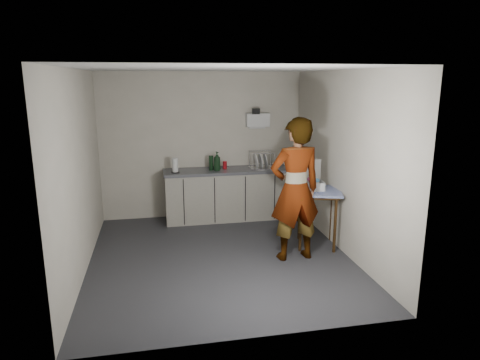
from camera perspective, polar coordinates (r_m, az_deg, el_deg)
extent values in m
plane|color=#2C2C31|center=(6.20, -2.70, -10.20)|extent=(4.00, 4.00, 0.00)
cube|color=beige|center=(7.75, -5.03, 4.58)|extent=(3.60, 0.02, 2.60)
cube|color=beige|center=(6.31, 13.46, 2.26)|extent=(0.02, 4.00, 2.60)
cube|color=beige|center=(5.82, -20.54, 0.85)|extent=(0.02, 4.00, 2.60)
cube|color=white|center=(5.68, -2.99, 14.55)|extent=(3.60, 4.00, 0.01)
cube|color=black|center=(7.81, -1.68, -4.81)|extent=(2.20, 0.52, 0.08)
cube|color=#B0A99D|center=(7.70, -1.70, -2.05)|extent=(2.20, 0.58, 0.86)
cube|color=#464950|center=(7.59, -1.72, 1.26)|extent=(2.24, 0.62, 0.05)
cube|color=black|center=(7.33, -7.50, -2.95)|extent=(0.02, 0.01, 0.80)
cube|color=black|center=(7.38, -3.39, -2.74)|extent=(0.02, 0.01, 0.80)
cube|color=black|center=(7.47, 0.72, -2.52)|extent=(0.01, 0.01, 0.80)
cube|color=black|center=(7.60, 4.63, -2.30)|extent=(0.02, 0.01, 0.80)
cube|color=white|center=(7.79, 2.36, 8.01)|extent=(0.42, 0.16, 0.24)
cube|color=white|center=(7.86, 2.26, 7.03)|extent=(0.30, 0.06, 0.04)
cube|color=black|center=(7.68, 2.15, 9.13)|extent=(0.14, 0.02, 0.10)
cylinder|color=#3A220D|center=(6.32, 8.08, -5.96)|extent=(0.04, 0.04, 0.80)
cylinder|color=#3A220D|center=(6.36, 12.55, -6.03)|extent=(0.04, 0.04, 0.80)
cylinder|color=#3A220D|center=(6.78, 7.93, -4.59)|extent=(0.04, 0.04, 0.80)
cylinder|color=#3A220D|center=(6.82, 12.10, -4.66)|extent=(0.04, 0.04, 0.80)
cube|color=#3A220D|center=(6.44, 10.32, -1.75)|extent=(0.74, 0.74, 0.04)
cube|color=navy|center=(6.43, 10.33, -1.45)|extent=(0.84, 0.84, 0.03)
imported|color=#B2A593|center=(5.89, 7.37, -1.31)|extent=(0.77, 0.55, 1.99)
imported|color=black|center=(7.45, -3.09, 2.52)|extent=(0.16, 0.16, 0.33)
cylinder|color=red|center=(7.60, -2.03, 2.00)|extent=(0.07, 0.07, 0.14)
cylinder|color=black|center=(7.49, -3.88, 2.28)|extent=(0.08, 0.08, 0.26)
cylinder|color=black|center=(7.39, -8.61, 1.04)|extent=(0.14, 0.14, 0.01)
cylinder|color=white|center=(7.37, -8.64, 2.00)|extent=(0.10, 0.10, 0.24)
cube|color=silver|center=(7.67, 2.94, 1.65)|extent=(0.44, 0.33, 0.02)
cylinder|color=silver|center=(7.46, 1.76, 2.52)|extent=(0.01, 0.01, 0.28)
cylinder|color=silver|center=(7.55, 4.67, 2.63)|extent=(0.01, 0.01, 0.28)
cylinder|color=silver|center=(7.73, 1.28, 2.91)|extent=(0.01, 0.01, 0.28)
cylinder|color=silver|center=(7.82, 4.10, 3.01)|extent=(0.01, 0.01, 0.28)
cylinder|color=white|center=(7.62, 2.15, 2.58)|extent=(0.05, 0.24, 0.24)
cylinder|color=white|center=(7.64, 2.79, 2.60)|extent=(0.05, 0.24, 0.24)
cylinder|color=white|center=(7.66, 3.43, 2.63)|extent=(0.05, 0.24, 0.24)
cube|color=white|center=(6.47, 9.67, -1.16)|extent=(0.33, 0.33, 0.01)
cube|color=white|center=(6.31, 10.00, -0.95)|extent=(0.30, 0.05, 0.11)
cube|color=white|center=(6.59, 9.40, -0.33)|extent=(0.30, 0.05, 0.11)
cube|color=white|center=(6.42, 8.44, -0.66)|extent=(0.05, 0.30, 0.11)
cube|color=white|center=(6.49, 10.94, -0.61)|extent=(0.05, 0.30, 0.11)
cube|color=white|center=(6.55, 9.45, 1.42)|extent=(0.30, 0.05, 0.30)
cylinder|color=white|center=(6.45, 9.70, -0.64)|extent=(0.20, 0.20, 0.11)
sphere|color=#E75599|center=(6.39, 9.36, -0.07)|extent=(0.07, 0.07, 0.07)
sphere|color=#58AEF1|center=(6.41, 10.24, -0.07)|extent=(0.07, 0.07, 0.07)
sphere|color=#4FC154|center=(6.48, 9.62, 0.11)|extent=(0.07, 0.07, 0.07)
sphere|color=#E75599|center=(6.47, 9.24, 0.09)|extent=(0.07, 0.07, 0.07)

